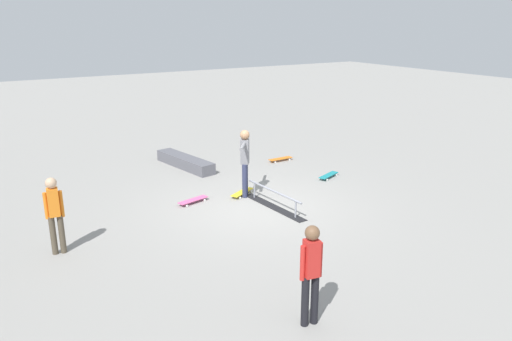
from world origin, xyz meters
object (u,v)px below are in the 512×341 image
at_px(loose_skateboard_orange, 281,159).
at_px(skater_main, 245,158).
at_px(bystander_orange_shirt, 55,211).
at_px(loose_skateboard_pink, 193,200).
at_px(loose_skateboard_teal, 329,175).
at_px(bystander_red_shirt, 311,270).
at_px(grind_rail, 274,200).
at_px(skateboard_main, 242,192).
at_px(skate_ledge, 185,162).

bearing_deg(loose_skateboard_orange, skater_main, 39.68).
bearing_deg(bystander_orange_shirt, loose_skateboard_pink, -153.06).
relative_size(bystander_orange_shirt, loose_skateboard_teal, 1.86).
bearing_deg(bystander_red_shirt, bystander_orange_shirt, -49.68).
xyz_separation_m(loose_skateboard_pink, loose_skateboard_teal, (-0.18, -4.09, 0.00)).
relative_size(grind_rail, loose_skateboard_orange, 2.71).
distance_m(bystander_red_shirt, loose_skateboard_pink, 5.55).
xyz_separation_m(grind_rail, skateboard_main, (1.14, 0.21, -0.11)).
xyz_separation_m(skate_ledge, bystander_red_shirt, (-8.36, 1.71, 0.72)).
height_order(bystander_red_shirt, bystander_orange_shirt, bystander_red_shirt).
distance_m(skate_ledge, loose_skateboard_pink, 3.09).
bearing_deg(loose_skateboard_pink, skater_main, -24.14).
bearing_deg(skater_main, loose_skateboard_teal, -51.21).
distance_m(bystander_orange_shirt, loose_skateboard_orange, 7.88).
xyz_separation_m(bystander_red_shirt, bystander_orange_shirt, (4.34, 2.67, -0.03)).
bearing_deg(loose_skateboard_orange, skateboard_main, 37.95).
height_order(skate_ledge, loose_skateboard_orange, skate_ledge).
distance_m(loose_skateboard_orange, loose_skateboard_teal, 2.13).
distance_m(skateboard_main, loose_skateboard_pink, 1.31).
xyz_separation_m(skater_main, loose_skateboard_teal, (0.06, -2.77, -0.92)).
distance_m(bystander_red_shirt, bystander_orange_shirt, 5.10).
bearing_deg(loose_skateboard_pink, loose_skateboard_orange, 12.67).
distance_m(skater_main, skateboard_main, 0.93).
distance_m(grind_rail, loose_skateboard_pink, 1.98).
xyz_separation_m(skater_main, bystander_red_shirt, (-5.21, 1.97, -0.11)).
distance_m(grind_rail, bystander_orange_shirt, 4.88).
height_order(skateboard_main, loose_skateboard_orange, same).
height_order(bystander_orange_shirt, loose_skateboard_orange, bystander_orange_shirt).
relative_size(skateboard_main, loose_skateboard_teal, 0.98).
distance_m(skateboard_main, loose_skateboard_orange, 3.33).
bearing_deg(bystander_orange_shirt, loose_skateboard_orange, -148.72).
relative_size(skateboard_main, bystander_red_shirt, 0.51).
bearing_deg(bystander_red_shirt, skate_ledge, -92.89).
distance_m(skate_ledge, skater_main, 3.26).
bearing_deg(skater_main, grind_rail, -132.12).
height_order(grind_rail, skateboard_main, grind_rail).
distance_m(bystander_red_shirt, loose_skateboard_teal, 7.13).
relative_size(loose_skateboard_orange, loose_skateboard_teal, 0.98).
distance_m(bystander_orange_shirt, loose_skateboard_pink, 3.58).
bearing_deg(loose_skateboard_pink, skateboard_main, -19.62).
height_order(skater_main, loose_skateboard_teal, skater_main).
bearing_deg(grind_rail, bystander_orange_shirt, 84.20).
distance_m(skateboard_main, bystander_orange_shirt, 4.78).
bearing_deg(bystander_red_shirt, skateboard_main, -101.35).
relative_size(skateboard_main, loose_skateboard_pink, 0.97).
relative_size(grind_rail, skater_main, 1.27).
xyz_separation_m(grind_rail, loose_skateboard_teal, (1.09, -2.58, -0.11)).
xyz_separation_m(bystander_orange_shirt, loose_skateboard_orange, (3.06, -7.22, -0.79)).
bearing_deg(loose_skateboard_orange, skate_ledge, -19.28).
bearing_deg(loose_skateboard_teal, loose_skateboard_orange, -106.51).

